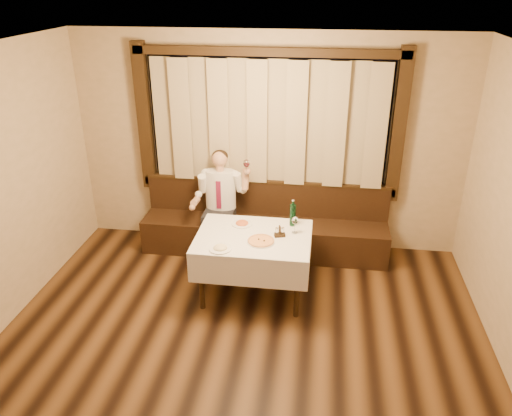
# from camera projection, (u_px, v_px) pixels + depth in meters

# --- Properties ---
(room) EXTENTS (5.01, 6.01, 2.81)m
(room) POSITION_uv_depth(u_px,v_px,m) (242.00, 201.00, 4.55)
(room) COLOR black
(room) RESTS_ON ground
(banquette) EXTENTS (3.20, 0.61, 0.94)m
(banquette) POSITION_uv_depth(u_px,v_px,m) (265.00, 229.00, 6.62)
(banquette) COLOR black
(banquette) RESTS_ON ground
(dining_table) EXTENTS (1.27, 0.97, 0.76)m
(dining_table) POSITION_uv_depth(u_px,v_px,m) (254.00, 244.00, 5.56)
(dining_table) COLOR black
(dining_table) RESTS_ON ground
(pizza) EXTENTS (0.31, 0.31, 0.03)m
(pizza) POSITION_uv_depth(u_px,v_px,m) (261.00, 241.00, 5.38)
(pizza) COLOR white
(pizza) RESTS_ON dining_table
(pasta_red) EXTENTS (0.24, 0.24, 0.08)m
(pasta_red) POSITION_uv_depth(u_px,v_px,m) (242.00, 222.00, 5.74)
(pasta_red) COLOR white
(pasta_red) RESTS_ON dining_table
(pasta_cream) EXTENTS (0.24, 0.24, 0.08)m
(pasta_cream) POSITION_uv_depth(u_px,v_px,m) (220.00, 246.00, 5.22)
(pasta_cream) COLOR white
(pasta_cream) RESTS_ON dining_table
(green_bottle) EXTENTS (0.07, 0.07, 0.32)m
(green_bottle) POSITION_uv_depth(u_px,v_px,m) (293.00, 215.00, 5.68)
(green_bottle) COLOR #0E4120
(green_bottle) RESTS_ON dining_table
(table_wine_glass) EXTENTS (0.08, 0.08, 0.20)m
(table_wine_glass) POSITION_uv_depth(u_px,v_px,m) (295.00, 221.00, 5.51)
(table_wine_glass) COLOR white
(table_wine_glass) RESTS_ON dining_table
(cruet_caddy) EXTENTS (0.13, 0.09, 0.13)m
(cruet_caddy) POSITION_uv_depth(u_px,v_px,m) (280.00, 233.00, 5.48)
(cruet_caddy) COLOR black
(cruet_caddy) RESTS_ON dining_table
(seated_man) EXTENTS (0.74, 0.56, 1.38)m
(seated_man) POSITION_uv_depth(u_px,v_px,m) (220.00, 195.00, 6.40)
(seated_man) COLOR black
(seated_man) RESTS_ON ground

